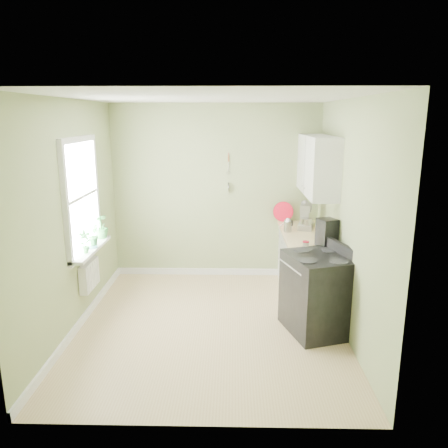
{
  "coord_description": "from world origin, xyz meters",
  "views": [
    {
      "loc": [
        0.28,
        -4.91,
        2.5
      ],
      "look_at": [
        0.16,
        0.55,
        1.15
      ],
      "focal_mm": 35.0,
      "sensor_mm": 36.0,
      "label": 1
    }
  ],
  "objects_px": {
    "stove": "(318,293)",
    "stand_mixer": "(306,217)",
    "kettle": "(288,225)",
    "coffee_maker": "(327,233)"
  },
  "relations": [
    {
      "from": "stove",
      "to": "stand_mixer",
      "type": "height_order",
      "value": "stand_mixer"
    },
    {
      "from": "coffee_maker",
      "to": "stove",
      "type": "bearing_deg",
      "value": -109.53
    },
    {
      "from": "stove",
      "to": "kettle",
      "type": "bearing_deg",
      "value": 100.87
    },
    {
      "from": "kettle",
      "to": "coffee_maker",
      "type": "height_order",
      "value": "coffee_maker"
    },
    {
      "from": "stand_mixer",
      "to": "kettle",
      "type": "relative_size",
      "value": 2.07
    },
    {
      "from": "coffee_maker",
      "to": "kettle",
      "type": "bearing_deg",
      "value": 119.21
    },
    {
      "from": "stove",
      "to": "stand_mixer",
      "type": "distance_m",
      "value": 1.5
    },
    {
      "from": "stove",
      "to": "kettle",
      "type": "relative_size",
      "value": 5.46
    },
    {
      "from": "stand_mixer",
      "to": "kettle",
      "type": "bearing_deg",
      "value": -146.54
    },
    {
      "from": "kettle",
      "to": "stove",
      "type": "bearing_deg",
      "value": -79.13
    }
  ]
}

